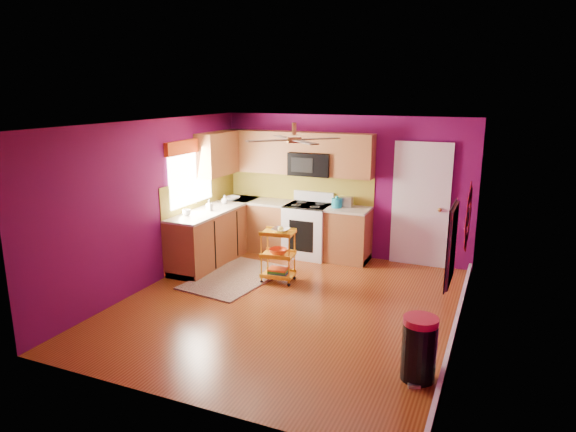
% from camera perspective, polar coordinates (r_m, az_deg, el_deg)
% --- Properties ---
extents(ground, '(5.00, 5.00, 0.00)m').
position_cam_1_polar(ground, '(7.25, 0.01, -9.90)').
color(ground, '#662B0F').
rests_on(ground, ground).
extents(room_envelope, '(4.54, 5.04, 2.52)m').
position_cam_1_polar(room_envelope, '(6.75, 0.23, 2.85)').
color(room_envelope, '#610B4A').
rests_on(room_envelope, ground).
extents(lower_cabinets, '(2.81, 2.31, 0.94)m').
position_cam_1_polar(lower_cabinets, '(9.20, -3.21, -1.84)').
color(lower_cabinets, brown).
rests_on(lower_cabinets, ground).
extents(electric_range, '(0.76, 0.66, 1.13)m').
position_cam_1_polar(electric_range, '(9.19, 2.23, -1.53)').
color(electric_range, white).
rests_on(electric_range, ground).
extents(upper_cabinetry, '(2.80, 2.30, 1.26)m').
position_cam_1_polar(upper_cabinetry, '(9.19, -1.74, 6.86)').
color(upper_cabinetry, brown).
rests_on(upper_cabinetry, ground).
extents(left_window, '(0.08, 1.35, 1.08)m').
position_cam_1_polar(left_window, '(8.71, -10.76, 5.81)').
color(left_window, white).
rests_on(left_window, ground).
extents(panel_door, '(0.95, 0.11, 2.15)m').
position_cam_1_polar(panel_door, '(8.86, 14.51, 1.06)').
color(panel_door, white).
rests_on(panel_door, ground).
extents(right_wall_art, '(0.04, 2.74, 1.04)m').
position_cam_1_polar(right_wall_art, '(5.95, 18.74, -1.27)').
color(right_wall_art, black).
rests_on(right_wall_art, ground).
extents(ceiling_fan, '(1.01, 1.01, 0.26)m').
position_cam_1_polar(ceiling_fan, '(6.85, 0.69, 8.57)').
color(ceiling_fan, '#BF8C3F').
rests_on(ceiling_fan, ground).
extents(shag_rug, '(1.27, 1.84, 0.02)m').
position_cam_1_polar(shag_rug, '(8.27, -5.82, -6.81)').
color(shag_rug, black).
rests_on(shag_rug, ground).
extents(rolling_cart, '(0.54, 0.42, 0.90)m').
position_cam_1_polar(rolling_cart, '(7.95, -1.07, -4.17)').
color(rolling_cart, yellow).
rests_on(rolling_cart, ground).
extents(trash_can, '(0.45, 0.45, 0.69)m').
position_cam_1_polar(trash_can, '(5.59, 14.36, -14.08)').
color(trash_can, black).
rests_on(trash_can, ground).
extents(teal_kettle, '(0.18, 0.18, 0.21)m').
position_cam_1_polar(teal_kettle, '(8.88, 5.44, 1.47)').
color(teal_kettle, teal).
rests_on(teal_kettle, lower_cabinets).
extents(toaster, '(0.22, 0.15, 0.18)m').
position_cam_1_polar(toaster, '(8.96, 6.49, 1.59)').
color(toaster, beige).
rests_on(toaster, lower_cabinets).
extents(soap_bottle_a, '(0.09, 0.09, 0.19)m').
position_cam_1_polar(soap_bottle_a, '(8.70, -8.74, 1.19)').
color(soap_bottle_a, '#EA3F72').
rests_on(soap_bottle_a, lower_cabinets).
extents(soap_bottle_b, '(0.12, 0.12, 0.16)m').
position_cam_1_polar(soap_bottle_b, '(9.21, -7.05, 1.84)').
color(soap_bottle_b, white).
rests_on(soap_bottle_b, lower_cabinets).
extents(counter_dish, '(0.26, 0.26, 0.06)m').
position_cam_1_polar(counter_dish, '(9.51, -6.18, 1.97)').
color(counter_dish, white).
rests_on(counter_dish, lower_cabinets).
extents(counter_cup, '(0.13, 0.13, 0.10)m').
position_cam_1_polar(counter_cup, '(8.43, -11.19, 0.36)').
color(counter_cup, white).
rests_on(counter_cup, lower_cabinets).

